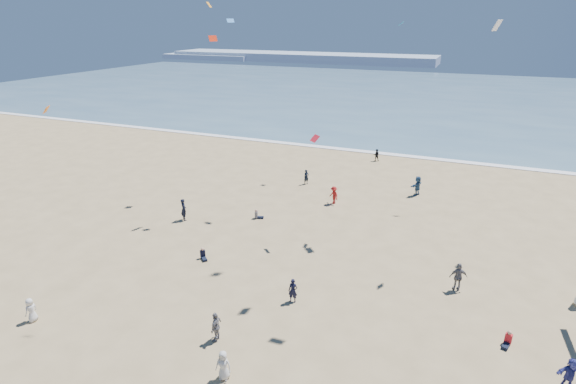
% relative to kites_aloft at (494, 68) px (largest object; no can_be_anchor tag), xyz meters
% --- Properties ---
extents(ocean, '(220.00, 100.00, 0.06)m').
position_rel_kites_aloft_xyz_m(ocean, '(-10.20, 81.39, -13.72)').
color(ocean, '#476B84').
rests_on(ocean, ground).
extents(surf_line, '(220.00, 1.20, 0.08)m').
position_rel_kites_aloft_xyz_m(surf_line, '(-10.20, 31.39, -13.71)').
color(surf_line, white).
rests_on(surf_line, ground).
extents(headland_far, '(110.00, 20.00, 3.20)m').
position_rel_kites_aloft_xyz_m(headland_far, '(-70.20, 156.39, -12.15)').
color(headland_far, '#7A8EA8').
rests_on(headland_far, ground).
extents(headland_near, '(40.00, 14.00, 2.00)m').
position_rel_kites_aloft_xyz_m(headland_near, '(-110.20, 151.39, -12.75)').
color(headland_near, '#7A8EA8').
rests_on(headland_near, ground).
extents(standing_flyers, '(29.57, 49.23, 1.93)m').
position_rel_kites_aloft_xyz_m(standing_flyers, '(-7.59, 1.01, -12.88)').
color(standing_flyers, black).
rests_on(standing_flyers, ground).
extents(seated_group, '(20.61, 22.16, 0.84)m').
position_rel_kites_aloft_xyz_m(seated_group, '(-7.57, -3.73, -13.33)').
color(seated_group, white).
rests_on(seated_group, ground).
extents(kites_aloft, '(44.26, 45.40, 30.78)m').
position_rel_kites_aloft_xyz_m(kites_aloft, '(0.00, 0.00, 0.00)').
color(kites_aloft, white).
rests_on(kites_aloft, ground).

